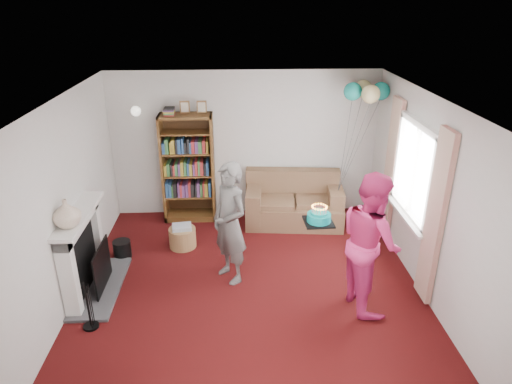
{
  "coord_description": "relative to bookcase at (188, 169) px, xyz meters",
  "views": [
    {
      "loc": [
        -0.17,
        -4.96,
        3.6
      ],
      "look_at": [
        0.1,
        0.6,
        1.19
      ],
      "focal_mm": 32.0,
      "sensor_mm": 36.0,
      "label": 1
    }
  ],
  "objects": [
    {
      "name": "ground",
      "position": [
        0.96,
        -2.3,
        -0.9
      ],
      "size": [
        5.0,
        5.0,
        0.0
      ],
      "primitive_type": "plane",
      "color": "black",
      "rests_on": "ground"
    },
    {
      "name": "wall_back",
      "position": [
        0.96,
        0.21,
        0.35
      ],
      "size": [
        4.5,
        0.02,
        2.5
      ],
      "primitive_type": "cube",
      "color": "silver",
      "rests_on": "ground"
    },
    {
      "name": "wall_left",
      "position": [
        -1.3,
        -2.3,
        0.35
      ],
      "size": [
        0.02,
        5.0,
        2.5
      ],
      "primitive_type": "cube",
      "color": "silver",
      "rests_on": "ground"
    },
    {
      "name": "wall_right",
      "position": [
        3.22,
        -2.3,
        0.35
      ],
      "size": [
        0.02,
        5.0,
        2.5
      ],
      "primitive_type": "cube",
      "color": "silver",
      "rests_on": "ground"
    },
    {
      "name": "ceiling",
      "position": [
        0.96,
        -2.3,
        1.6
      ],
      "size": [
        4.5,
        5.0,
        0.01
      ],
      "primitive_type": "cube",
      "color": "white",
      "rests_on": "wall_back"
    },
    {
      "name": "fireplace",
      "position": [
        -1.13,
        -2.11,
        -0.39
      ],
      "size": [
        0.55,
        1.8,
        1.12
      ],
      "color": "#3F3F42",
      "rests_on": "ground"
    },
    {
      "name": "window_bay",
      "position": [
        3.16,
        -1.7,
        0.3
      ],
      "size": [
        0.14,
        2.02,
        2.2
      ],
      "color": "white",
      "rests_on": "ground"
    },
    {
      "name": "wall_sconce",
      "position": [
        -0.79,
        0.06,
        0.98
      ],
      "size": [
        0.16,
        0.23,
        0.16
      ],
      "color": "gold",
      "rests_on": "ground"
    },
    {
      "name": "bookcase",
      "position": [
        0.0,
        0.0,
        0.0
      ],
      "size": [
        0.87,
        0.42,
        2.05
      ],
      "color": "#472B14",
      "rests_on": "ground"
    },
    {
      "name": "sofa",
      "position": [
        1.78,
        -0.23,
        -0.58
      ],
      "size": [
        1.61,
        0.85,
        0.85
      ],
      "rotation": [
        0.0,
        0.0,
        -0.09
      ],
      "color": "brown",
      "rests_on": "ground"
    },
    {
      "name": "wicker_basket",
      "position": [
        -0.04,
        -1.04,
        -0.74
      ],
      "size": [
        0.41,
        0.41,
        0.37
      ],
      "rotation": [
        0.0,
        0.0,
        0.14
      ],
      "color": "#946C45",
      "rests_on": "ground"
    },
    {
      "name": "person_striped",
      "position": [
        0.71,
        -1.92,
        -0.06
      ],
      "size": [
        0.68,
        0.73,
        1.68
      ],
      "primitive_type": "imported",
      "rotation": [
        0.0,
        0.0,
        -0.96
      ],
      "color": "black",
      "rests_on": "ground"
    },
    {
      "name": "person_magenta",
      "position": [
        2.4,
        -2.56,
        -0.02
      ],
      "size": [
        0.79,
        0.95,
        1.76
      ],
      "primitive_type": "imported",
      "rotation": [
        0.0,
        0.0,
        1.72
      ],
      "color": "#D52A6D",
      "rests_on": "ground"
    },
    {
      "name": "birthday_cake",
      "position": [
        1.8,
        -2.34,
        0.21
      ],
      "size": [
        0.35,
        0.35,
        0.22
      ],
      "rotation": [
        0.0,
        0.0,
        0.03
      ],
      "color": "black",
      "rests_on": "ground"
    },
    {
      "name": "balloons",
      "position": [
        2.86,
        -0.23,
        1.32
      ],
      "size": [
        0.77,
        0.72,
        1.71
      ],
      "color": "#3F3F3F",
      "rests_on": "ground"
    },
    {
      "name": "mantel_vase",
      "position": [
        -1.16,
        -2.45,
        0.39
      ],
      "size": [
        0.38,
        0.38,
        0.34
      ],
      "primitive_type": "imported",
      "rotation": [
        0.0,
        0.0,
        0.2
      ],
      "color": "beige",
      "rests_on": "fireplace"
    }
  ]
}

